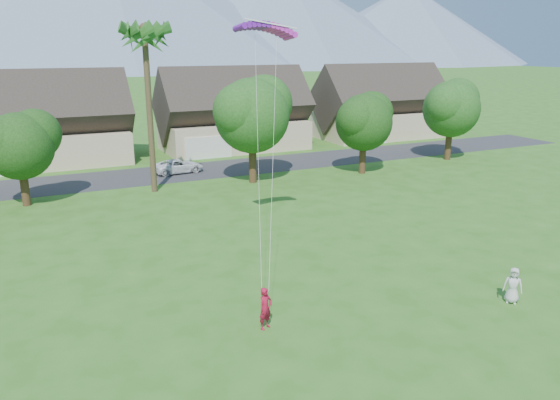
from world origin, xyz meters
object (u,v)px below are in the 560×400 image
kite_flyer (265,308)px  parked_car (178,166)px  parafoil_kite (266,26)px  watcher (513,285)px

kite_flyer → parked_car: bearing=58.0°
parafoil_kite → kite_flyer: bearing=-120.4°
parked_car → parafoil_kite: size_ratio=1.35×
kite_flyer → parked_car: size_ratio=0.39×
kite_flyer → watcher: (10.63, -2.52, -0.05)m
kite_flyer → parafoil_kite: (3.75, 8.27, 10.89)m
watcher → parafoil_kite: parafoil_kite is taller
kite_flyer → parafoil_kite: size_ratio=0.53×
kite_flyer → parked_car: (4.14, 28.55, -0.25)m
watcher → parked_car: bearing=150.7°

